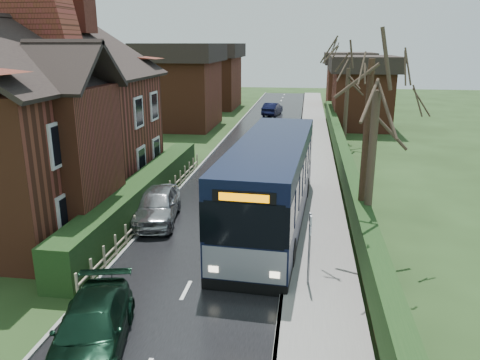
% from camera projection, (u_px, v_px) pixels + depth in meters
% --- Properties ---
extents(ground, '(140.00, 140.00, 0.00)m').
position_uv_depth(ground, '(200.00, 263.00, 16.83)').
color(ground, '#2F4E21').
rests_on(ground, ground).
extents(road, '(6.00, 100.00, 0.02)m').
position_uv_depth(road, '(240.00, 183.00, 26.32)').
color(road, black).
rests_on(road, ground).
extents(pavement, '(2.50, 100.00, 0.14)m').
position_uv_depth(pavement, '(316.00, 186.00, 25.73)').
color(pavement, slate).
rests_on(pavement, ground).
extents(kerb_right, '(0.12, 100.00, 0.14)m').
position_uv_depth(kerb_right, '(294.00, 185.00, 25.89)').
color(kerb_right, gray).
rests_on(kerb_right, ground).
extents(kerb_left, '(0.12, 100.00, 0.10)m').
position_uv_depth(kerb_left, '(187.00, 181.00, 26.73)').
color(kerb_left, gray).
rests_on(kerb_left, ground).
extents(front_hedge, '(1.20, 16.00, 1.60)m').
position_uv_depth(front_hedge, '(142.00, 194.00, 21.88)').
color(front_hedge, black).
rests_on(front_hedge, ground).
extents(picket_fence, '(0.10, 16.00, 0.90)m').
position_uv_depth(picket_fence, '(158.00, 202.00, 21.88)').
color(picket_fence, tan).
rests_on(picket_fence, ground).
extents(right_wall_hedge, '(0.60, 50.00, 1.80)m').
position_uv_depth(right_wall_hedge, '(346.00, 170.00, 25.25)').
color(right_wall_hedge, brown).
rests_on(right_wall_hedge, ground).
extents(brick_house, '(9.30, 14.60, 10.30)m').
position_uv_depth(brick_house, '(34.00, 117.00, 21.33)').
color(brick_house, brown).
rests_on(brick_house, ground).
extents(bus, '(3.48, 12.35, 3.71)m').
position_uv_depth(bus, '(271.00, 184.00, 19.91)').
color(bus, black).
rests_on(bus, ground).
extents(car_silver, '(2.43, 4.64, 1.51)m').
position_uv_depth(car_silver, '(157.00, 205.00, 20.61)').
color(car_silver, '#A1A2A6').
rests_on(car_silver, ground).
extents(car_green, '(2.70, 4.64, 1.26)m').
position_uv_depth(car_green, '(91.00, 329.00, 11.86)').
color(car_green, black).
rests_on(car_green, ground).
extents(car_distant, '(2.10, 4.36, 1.38)m').
position_uv_depth(car_distant, '(272.00, 109.00, 51.24)').
color(car_distant, black).
rests_on(car_distant, ground).
extents(bus_stop_sign, '(0.09, 0.38, 2.51)m').
position_uv_depth(bus_stop_sign, '(310.00, 239.00, 14.75)').
color(bus_stop_sign, slate).
rests_on(bus_stop_sign, ground).
extents(telegraph_pole, '(0.41, 0.87, 7.08)m').
position_uv_depth(telegraph_pole, '(365.00, 155.00, 17.48)').
color(telegraph_pole, '#322116').
rests_on(telegraph_pole, ground).
extents(tree_right_near, '(3.99, 3.99, 8.61)m').
position_uv_depth(tree_right_near, '(378.00, 78.00, 16.20)').
color(tree_right_near, '#3A2D22').
rests_on(tree_right_near, ground).
extents(tree_right_far, '(4.29, 4.29, 8.29)m').
position_uv_depth(tree_right_far, '(349.00, 63.00, 34.83)').
color(tree_right_far, '#35281F').
rests_on(tree_right_far, ground).
extents(tree_house_side, '(4.90, 4.90, 11.14)m').
position_uv_depth(tree_house_side, '(57.00, 29.00, 25.36)').
color(tree_house_side, '#382921').
rests_on(tree_house_side, ground).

